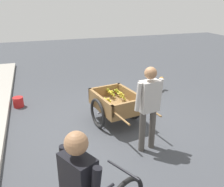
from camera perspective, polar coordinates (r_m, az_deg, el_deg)
The scene contains 5 objects.
ground_plane at distance 5.22m, azimuth -0.61°, elevation -8.14°, with size 24.00×24.00×0.00m, color #3D3F44.
fruit_cart at distance 5.27m, azimuth 0.91°, elevation -2.47°, with size 1.76×1.06×0.71m.
vendor_person at distance 4.19m, azimuth 8.61°, elevation -2.11°, with size 0.26×0.55×1.54m.
dog at distance 7.23m, azimuth 10.33°, elevation 2.53°, with size 0.34×0.63×0.40m.
plastic_bucket at distance 6.58m, azimuth -21.06°, elevation -1.88°, with size 0.25×0.25×0.25m, color #B21E1E.
Camera 1 is at (-4.32, 1.37, 2.59)m, focal length 39.12 mm.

